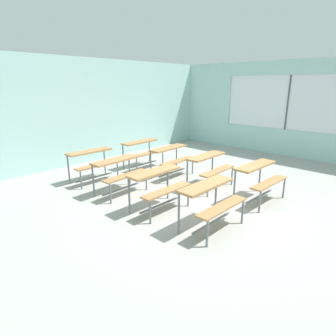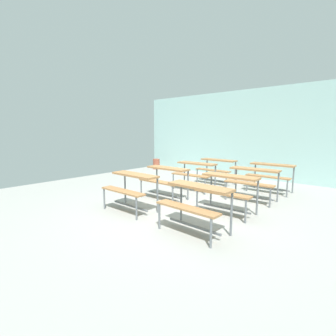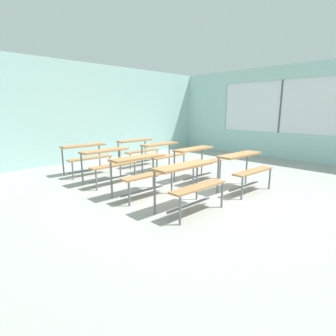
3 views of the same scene
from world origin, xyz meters
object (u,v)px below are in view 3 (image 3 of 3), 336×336
(desk_bench_r1c0, at_px, (141,167))
(desk_bench_r3c0, at_px, (86,152))
(desk_bench_r1c1, at_px, (197,156))
(desk_bench_r0c0, at_px, (189,177))
(desk_bench_r0c1, at_px, (244,163))
(desk_bench_r3c1, at_px, (137,146))
(desk_bench_r2c1, at_px, (163,150))
(desk_bench_r2c0, at_px, (108,158))

(desk_bench_r1c0, distance_m, desk_bench_r3c0, 2.32)
(desk_bench_r1c1, relative_size, desk_bench_r3c0, 1.00)
(desk_bench_r0c0, relative_size, desk_bench_r1c1, 0.99)
(desk_bench_r0c1, bearing_deg, desk_bench_r3c1, 92.47)
(desk_bench_r0c1, height_order, desk_bench_r2c1, same)
(desk_bench_r0c1, bearing_deg, desk_bench_r0c0, -179.33)
(desk_bench_r3c1, bearing_deg, desk_bench_r3c0, 178.85)
(desk_bench_r1c0, xyz_separation_m, desk_bench_r3c0, (0.06, 2.31, 0.00))
(desk_bench_r1c0, distance_m, desk_bench_r2c1, 2.03)
(desk_bench_r0c1, distance_m, desk_bench_r2c1, 2.35)
(desk_bench_r3c0, xyz_separation_m, desk_bench_r3c1, (1.61, -0.00, 0.00))
(desk_bench_r1c1, distance_m, desk_bench_r3c1, 2.31)
(desk_bench_r1c0, height_order, desk_bench_r3c1, same)
(desk_bench_r3c1, bearing_deg, desk_bench_r2c0, -147.24)
(desk_bench_r2c0, bearing_deg, desk_bench_r2c1, -3.23)
(desk_bench_r0c1, relative_size, desk_bench_r3c0, 1.02)
(desk_bench_r0c0, xyz_separation_m, desk_bench_r0c1, (1.60, -0.05, 0.00))
(desk_bench_r0c0, distance_m, desk_bench_r3c0, 3.43)
(desk_bench_r0c0, bearing_deg, desk_bench_r0c1, -1.20)
(desk_bench_r2c1, xyz_separation_m, desk_bench_r3c1, (0.03, 1.12, 0.00))
(desk_bench_r3c0, bearing_deg, desk_bench_r3c1, 0.61)
(desk_bench_r0c0, height_order, desk_bench_r3c0, same)
(desk_bench_r1c1, bearing_deg, desk_bench_r0c0, -145.50)
(desk_bench_r3c1, bearing_deg, desk_bench_r0c1, -91.06)
(desk_bench_r0c1, relative_size, desk_bench_r2c0, 1.00)
(desk_bench_r0c0, distance_m, desk_bench_r1c1, 1.91)
(desk_bench_r1c0, bearing_deg, desk_bench_r1c1, 0.55)
(desk_bench_r2c1, height_order, desk_bench_r3c0, same)
(desk_bench_r0c0, distance_m, desk_bench_r1c0, 1.12)
(desk_bench_r2c1, bearing_deg, desk_bench_r0c1, -91.06)
(desk_bench_r3c1, bearing_deg, desk_bench_r1c1, -92.25)
(desk_bench_r2c0, distance_m, desk_bench_r3c0, 1.11)
(desk_bench_r0c0, bearing_deg, desk_bench_r2c0, 92.06)
(desk_bench_r0c1, xyz_separation_m, desk_bench_r1c1, (-0.05, 1.17, 0.00))
(desk_bench_r2c1, height_order, desk_bench_r3c1, same)
(desk_bench_r2c1, bearing_deg, desk_bench_r1c1, -92.62)
(desk_bench_r3c0, bearing_deg, desk_bench_r0c1, -64.44)
(desk_bench_r2c1, relative_size, desk_bench_r3c0, 1.01)
(desk_bench_r1c0, xyz_separation_m, desk_bench_r1c1, (1.63, 0.00, 0.00))
(desk_bench_r3c0, bearing_deg, desk_bench_r2c0, -91.50)
(desk_bench_r1c0, height_order, desk_bench_r3c0, same)
(desk_bench_r1c1, distance_m, desk_bench_r2c0, 2.01)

